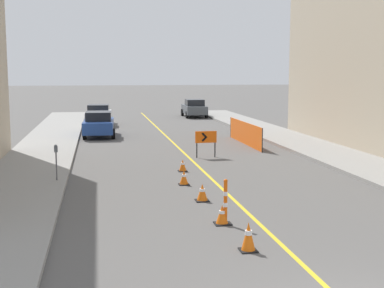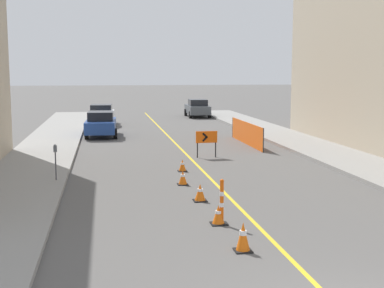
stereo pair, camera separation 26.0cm
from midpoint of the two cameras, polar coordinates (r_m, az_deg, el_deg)
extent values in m
cube|color=gold|center=(30.70, -2.26, 0.14)|extent=(0.12, 45.35, 0.01)
cube|color=gray|center=(30.56, -15.36, -0.03)|extent=(3.19, 45.35, 0.15)
cube|color=gray|center=(32.37, 10.09, 0.55)|extent=(3.19, 45.35, 0.15)
cube|color=black|center=(12.51, 5.41, -11.22)|extent=(0.40, 0.40, 0.03)
cone|color=orange|center=(12.40, 5.44, -9.73)|extent=(0.32, 0.32, 0.65)
cylinder|color=white|center=(12.38, 5.44, -9.39)|extent=(0.17, 0.17, 0.10)
cube|color=black|center=(14.52, 2.71, -8.48)|extent=(0.41, 0.41, 0.03)
cone|color=orange|center=(14.45, 2.71, -7.48)|extent=(0.33, 0.33, 0.50)
cylinder|color=white|center=(14.44, 2.71, -7.25)|extent=(0.17, 0.17, 0.08)
cube|color=black|center=(17.01, 0.66, -6.05)|extent=(0.43, 0.43, 0.03)
cone|color=orange|center=(16.94, 0.67, -5.14)|extent=(0.34, 0.34, 0.52)
cylinder|color=white|center=(16.93, 0.67, -4.93)|extent=(0.18, 0.18, 0.08)
cube|color=black|center=(19.39, -1.25, -4.32)|extent=(0.38, 0.38, 0.03)
cone|color=orange|center=(19.34, -1.25, -3.55)|extent=(0.31, 0.31, 0.50)
cylinder|color=white|center=(19.33, -1.25, -3.38)|extent=(0.16, 0.16, 0.08)
cube|color=black|center=(21.95, -1.34, -2.89)|extent=(0.37, 0.37, 0.03)
cone|color=orange|center=(21.91, -1.34, -2.25)|extent=(0.30, 0.30, 0.47)
cylinder|color=white|center=(21.90, -1.34, -2.10)|extent=(0.15, 0.15, 0.08)
cube|color=black|center=(14.52, 3.05, -8.47)|extent=(0.32, 0.32, 0.04)
cylinder|color=#EF560C|center=(14.37, 3.07, -6.26)|extent=(0.10, 0.10, 1.12)
cylinder|color=white|center=(14.38, 3.07, -6.48)|extent=(0.11, 0.11, 0.11)
cylinder|color=white|center=(14.31, 3.08, -5.31)|extent=(0.11, 0.11, 0.11)
sphere|color=#EF560C|center=(14.24, 3.09, -3.96)|extent=(0.11, 0.11, 0.11)
cube|color=#EF560C|center=(25.31, 1.20, 0.75)|extent=(1.04, 0.11, 0.56)
cube|color=black|center=(25.25, 1.05, 0.91)|extent=(0.28, 0.03, 0.28)
cube|color=black|center=(25.27, 1.05, 0.56)|extent=(0.28, 0.03, 0.28)
cylinder|color=black|center=(25.32, 0.22, -0.69)|extent=(0.06, 0.06, 0.71)
cylinder|color=black|center=(25.49, 2.17, -0.63)|extent=(0.06, 0.06, 0.71)
cube|color=#EF560C|center=(30.21, 5.42, 1.17)|extent=(0.04, 6.49, 1.24)
cylinder|color=#262626|center=(27.12, 7.24, 0.39)|extent=(0.05, 0.05, 1.24)
cylinder|color=#262626|center=(33.33, 3.94, 1.80)|extent=(0.05, 0.05, 1.24)
cube|color=navy|center=(34.01, -10.13, 1.92)|extent=(1.98, 4.37, 0.72)
cube|color=black|center=(33.74, -10.15, 2.96)|extent=(1.61, 2.00, 0.55)
cylinder|color=black|center=(35.39, -11.50, 1.52)|extent=(0.25, 0.65, 0.64)
cylinder|color=black|center=(35.38, -8.73, 1.59)|extent=(0.25, 0.65, 0.64)
cylinder|color=black|center=(32.74, -11.61, 1.02)|extent=(0.25, 0.65, 0.64)
cylinder|color=black|center=(32.73, -8.62, 1.09)|extent=(0.25, 0.65, 0.64)
cube|color=silver|center=(41.16, -10.10, 2.92)|extent=(2.04, 4.39, 0.72)
cube|color=black|center=(40.90, -10.13, 3.78)|extent=(1.64, 2.02, 0.55)
cylinder|color=black|center=(42.53, -11.24, 2.56)|extent=(0.26, 0.65, 0.64)
cylinder|color=black|center=(42.53, -8.94, 2.61)|extent=(0.26, 0.65, 0.64)
cylinder|color=black|center=(39.88, -11.32, 2.22)|extent=(0.26, 0.65, 0.64)
cylinder|color=black|center=(39.87, -8.86, 2.27)|extent=(0.26, 0.65, 0.64)
cube|color=#474C51|center=(47.97, 0.07, 3.71)|extent=(1.92, 4.35, 0.72)
cube|color=black|center=(47.72, 0.12, 4.46)|extent=(1.58, 1.98, 0.55)
cylinder|color=black|center=(49.17, -1.18, 3.39)|extent=(0.24, 0.65, 0.64)
cylinder|color=black|center=(49.46, 0.78, 3.42)|extent=(0.24, 0.65, 0.64)
cylinder|color=black|center=(46.55, -0.68, 3.14)|extent=(0.24, 0.65, 0.64)
cylinder|color=black|center=(46.85, 1.39, 3.17)|extent=(0.24, 0.65, 0.64)
cylinder|color=#4C4C51|center=(20.00, -14.62, -2.30)|extent=(0.05, 0.05, 1.03)
cube|color=#565B60|center=(19.91, -14.68, -0.53)|extent=(0.12, 0.10, 0.22)
sphere|color=#565B60|center=(19.89, -14.69, -0.22)|extent=(0.11, 0.11, 0.11)
camera|label=1|loc=(0.13, -90.33, -0.04)|focal=50.00mm
camera|label=2|loc=(0.13, 89.67, 0.04)|focal=50.00mm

